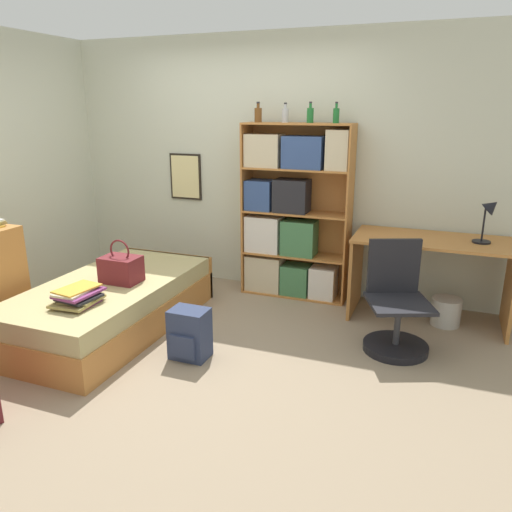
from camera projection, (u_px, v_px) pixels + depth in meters
The scene contains 15 objects.
ground_plane at pixel (180, 340), 4.21m from camera, with size 14.00×14.00×0.00m, color gray.
wall_back at pixel (249, 165), 5.25m from camera, with size 10.00×0.09×2.60m.
bed at pixel (112, 304), 4.40m from camera, with size 1.02×1.98×0.43m.
handbag at pixel (121, 269), 4.29m from camera, with size 0.32×0.24×0.38m.
book_stack_on_bed at pixel (78, 297), 3.81m from camera, with size 0.32×0.38×0.13m.
bookcase at pixel (289, 216), 5.02m from camera, with size 1.08×0.32×1.74m.
bottle_green at pixel (258, 114), 4.82m from camera, with size 0.07×0.07×0.19m.
bottle_brown at pixel (285, 115), 4.80m from camera, with size 0.07×0.07×0.18m.
bottle_clear at pixel (310, 115), 4.68m from camera, with size 0.06×0.06×0.19m.
bottle_blue at pixel (336, 115), 4.59m from camera, with size 0.06×0.06×0.19m.
desk at pixel (431, 263), 4.47m from camera, with size 1.37×0.66×0.77m.
desk_lamp at pixel (490, 213), 4.19m from camera, with size 0.20×0.15×0.40m.
desk_chair at pixel (396, 317), 4.00m from camera, with size 0.61×0.61×0.87m.
backpack at pixel (189, 334), 3.87m from camera, with size 0.29×0.25×0.40m.
waste_bin at pixel (446, 312), 4.47m from camera, with size 0.26×0.26×0.25m.
Camera 1 is at (1.98, -3.34, 1.89)m, focal length 35.00 mm.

